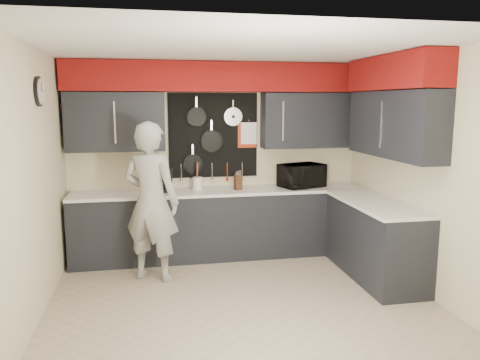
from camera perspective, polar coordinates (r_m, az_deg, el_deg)
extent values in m
plane|color=tan|center=(5.16, 0.13, -14.25)|extent=(4.00, 4.00, 0.00)
cube|color=beige|center=(6.49, -2.82, 2.60)|extent=(4.00, 0.01, 2.60)
cube|color=black|center=(6.24, -14.92, 6.86)|extent=(1.24, 0.32, 0.75)
cube|color=black|center=(6.60, 8.49, 7.20)|extent=(1.34, 0.32, 0.75)
cube|color=maroon|center=(6.28, -2.67, 12.43)|extent=(3.94, 0.36, 0.38)
cube|color=black|center=(6.44, -3.27, 5.45)|extent=(1.22, 0.03, 1.15)
cylinder|color=black|center=(6.36, -5.32, 7.67)|extent=(0.26, 0.04, 0.26)
cylinder|color=black|center=(6.40, -3.49, 4.75)|extent=(0.30, 0.04, 0.30)
cylinder|color=black|center=(6.41, -5.77, 1.93)|extent=(0.27, 0.04, 0.27)
cylinder|color=silver|center=(6.44, -0.85, 7.73)|extent=(0.25, 0.02, 0.25)
cube|color=#B0290D|center=(6.50, 0.88, 5.45)|extent=(0.26, 0.01, 0.34)
cube|color=white|center=(6.49, 1.08, 5.71)|extent=(0.22, 0.01, 0.30)
cylinder|color=silver|center=(6.43, -7.18, 0.94)|extent=(0.01, 0.01, 0.20)
cylinder|color=silver|center=(6.44, -5.30, 1.00)|extent=(0.01, 0.01, 0.20)
cylinder|color=silver|center=(6.47, -3.42, 1.05)|extent=(0.01, 0.01, 0.20)
cylinder|color=silver|center=(6.50, -1.57, 1.10)|extent=(0.01, 0.01, 0.20)
cylinder|color=silver|center=(6.53, 0.27, 1.15)|extent=(0.01, 0.01, 0.20)
cube|color=beige|center=(5.52, 20.91, 0.78)|extent=(0.01, 3.50, 2.60)
cube|color=black|center=(5.65, 18.28, 6.47)|extent=(0.32, 1.70, 0.75)
cube|color=maroon|center=(5.65, 18.40, 12.30)|extent=(0.36, 1.70, 0.38)
cube|color=beige|center=(4.82, -23.82, -0.58)|extent=(0.01, 3.50, 2.60)
cylinder|color=black|center=(5.15, -23.33, 9.89)|extent=(0.04, 0.30, 0.30)
cylinder|color=white|center=(5.14, -23.09, 9.91)|extent=(0.01, 0.26, 0.26)
cube|color=black|center=(6.36, -2.38, -5.43)|extent=(3.90, 0.60, 0.88)
cube|color=white|center=(6.25, -2.39, -1.38)|extent=(3.90, 0.63, 0.04)
cube|color=black|center=(5.85, 16.13, -7.12)|extent=(0.60, 1.60, 0.88)
cube|color=white|center=(5.74, 16.21, -2.73)|extent=(0.63, 1.60, 0.04)
cube|color=black|center=(6.23, -2.00, -9.50)|extent=(3.90, 0.06, 0.10)
imported|color=black|center=(6.47, 7.51, 0.54)|extent=(0.68, 0.56, 0.32)
cube|color=#3B2112|center=(6.23, -0.24, -0.29)|extent=(0.11, 0.11, 0.20)
cylinder|color=white|center=(6.27, -5.20, -0.40)|extent=(0.13, 0.13, 0.17)
cube|color=black|center=(6.17, -9.02, -1.29)|extent=(0.20, 0.23, 0.03)
cube|color=black|center=(6.22, -9.08, 0.24)|extent=(0.18, 0.07, 0.30)
cube|color=black|center=(6.13, -9.09, 1.32)|extent=(0.20, 0.23, 0.06)
cylinder|color=black|center=(6.14, -9.03, -0.55)|extent=(0.11, 0.11, 0.14)
imported|color=#AAAAA7|center=(5.52, -10.78, -2.63)|extent=(0.81, 0.71, 1.87)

